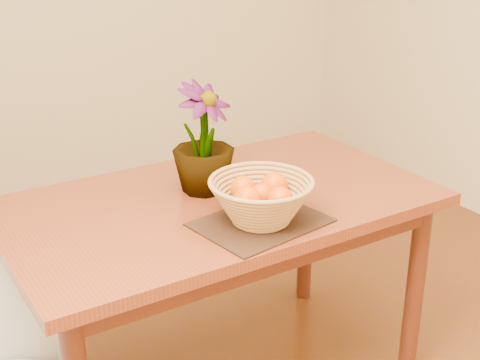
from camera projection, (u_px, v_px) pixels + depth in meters
table at (219, 222)px, 2.22m from camera, size 1.40×0.80×0.75m
placemat at (261, 222)px, 2.01m from camera, size 0.41×0.33×0.01m
wicker_basket at (261, 202)px, 1.98m from camera, size 0.32×0.32×0.13m
orange_pile at (261, 193)px, 1.97m from camera, size 0.21×0.20×0.08m
potted_plant at (203, 139)px, 2.17m from camera, size 0.27×0.27×0.37m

